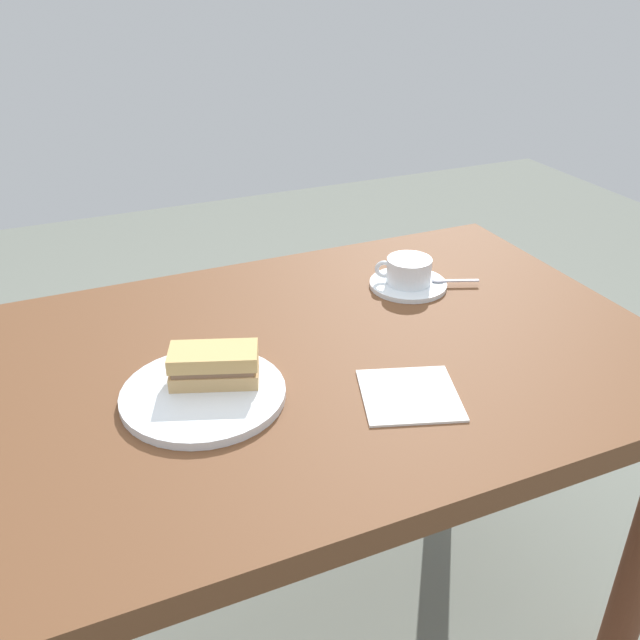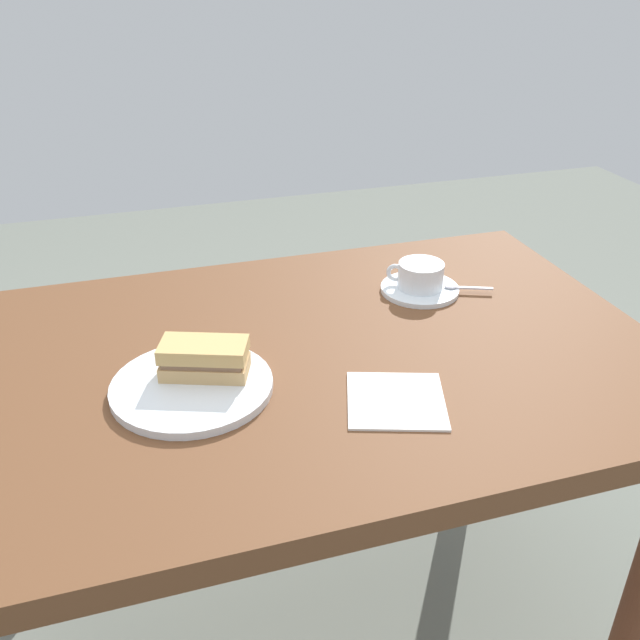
# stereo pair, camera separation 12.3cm
# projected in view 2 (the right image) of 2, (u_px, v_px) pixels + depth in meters

# --- Properties ---
(ground_plane) EXTENTS (6.00, 6.00, 0.00)m
(ground_plane) POSITION_uv_depth(u_px,v_px,m) (300.00, 638.00, 1.55)
(ground_plane) COLOR slate
(dining_table) EXTENTS (1.29, 0.82, 0.76)m
(dining_table) POSITION_uv_depth(u_px,v_px,m) (295.00, 407.00, 1.24)
(dining_table) COLOR brown
(dining_table) RESTS_ON ground_plane
(sandwich_plate) EXTENTS (0.26, 0.26, 0.01)m
(sandwich_plate) POSITION_uv_depth(u_px,v_px,m) (192.00, 386.00, 1.08)
(sandwich_plate) COLOR white
(sandwich_plate) RESTS_ON dining_table
(sandwich_front) EXTENTS (0.15, 0.11, 0.06)m
(sandwich_front) POSITION_uv_depth(u_px,v_px,m) (204.00, 358.00, 1.09)
(sandwich_front) COLOR tan
(sandwich_front) RESTS_ON sandwich_plate
(coffee_saucer) EXTENTS (0.16, 0.16, 0.01)m
(coffee_saucer) POSITION_uv_depth(u_px,v_px,m) (420.00, 289.00, 1.39)
(coffee_saucer) COLOR white
(coffee_saucer) RESTS_ON dining_table
(coffee_cup) EXTENTS (0.11, 0.09, 0.05)m
(coffee_cup) POSITION_uv_depth(u_px,v_px,m) (420.00, 274.00, 1.38)
(coffee_cup) COLOR white
(coffee_cup) RESTS_ON coffee_saucer
(spoon) EXTENTS (0.10, 0.05, 0.01)m
(spoon) POSITION_uv_depth(u_px,v_px,m) (460.00, 287.00, 1.38)
(spoon) COLOR silver
(spoon) RESTS_ON coffee_saucer
(napkin) EXTENTS (0.19, 0.19, 0.00)m
(napkin) POSITION_uv_depth(u_px,v_px,m) (396.00, 400.00, 1.06)
(napkin) COLOR white
(napkin) RESTS_ON dining_table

